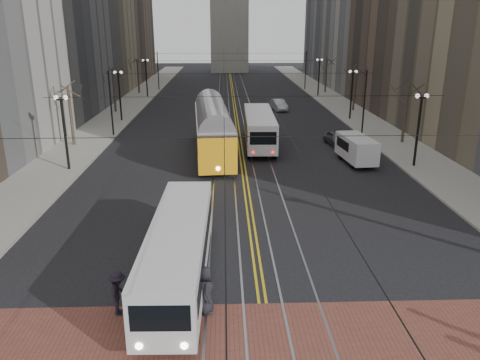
{
  "coord_description": "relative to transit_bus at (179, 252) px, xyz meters",
  "views": [
    {
      "loc": [
        -1.5,
        -17.52,
        10.8
      ],
      "look_at": [
        -0.69,
        6.09,
        3.0
      ],
      "focal_mm": 35.0,
      "sensor_mm": 36.0,
      "label": 1
    }
  ],
  "objects": [
    {
      "name": "sidewalk_left",
      "position": [
        -11.48,
        44.01,
        -1.32
      ],
      "size": [
        5.0,
        140.0,
        0.15
      ],
      "primitive_type": "cube",
      "color": "gray",
      "rests_on": "ground"
    },
    {
      "name": "rear_bus",
      "position": [
        5.32,
        24.7,
        0.14
      ],
      "size": [
        2.79,
        11.81,
        3.07
      ],
      "primitive_type": "cube",
      "rotation": [
        0.0,
        0.0,
        -0.02
      ],
      "color": "silver",
      "rests_on": "ground"
    },
    {
      "name": "streetcar_rails",
      "position": [
        3.52,
        44.01,
        -1.39
      ],
      "size": [
        4.8,
        130.0,
        0.02
      ],
      "primitive_type": "cube",
      "color": "gray",
      "rests_on": "ground"
    },
    {
      "name": "transit_bus",
      "position": [
        0.0,
        0.0,
        0.0
      ],
      "size": [
        2.55,
        11.18,
        2.78
      ],
      "primitive_type": "cube",
      "rotation": [
        0.0,
        0.0,
        -0.02
      ],
      "color": "silver",
      "rests_on": "ground"
    },
    {
      "name": "sidewalk_right",
      "position": [
        18.52,
        44.01,
        -1.32
      ],
      "size": [
        5.0,
        140.0,
        0.15
      ],
      "primitive_type": "cube",
      "color": "gray",
      "rests_on": "ground"
    },
    {
      "name": "pedestrian_d",
      "position": [
        -2.18,
        -2.49,
        -0.46
      ],
      "size": [
        0.73,
        1.21,
        1.84
      ],
      "primitive_type": "imported",
      "rotation": [
        0.0,
        0.0,
        1.61
      ],
      "color": "black",
      "rests_on": "crosswalk_band"
    },
    {
      "name": "lamp_posts",
      "position": [
        3.52,
        27.76,
        1.41
      ],
      "size": [
        27.6,
        57.2,
        5.6
      ],
      "color": "black",
      "rests_on": "ground"
    },
    {
      "name": "sedan_grey",
      "position": [
        12.65,
        24.5,
        -0.73
      ],
      "size": [
        2.1,
        4.07,
        1.33
      ],
      "primitive_type": "imported",
      "rotation": [
        0.0,
        0.0,
        0.14
      ],
      "color": "#45494E",
      "rests_on": "ground"
    },
    {
      "name": "trolley_wires",
      "position": [
        3.52,
        33.84,
        2.38
      ],
      "size": [
        25.96,
        120.0,
        6.6
      ],
      "color": "black",
      "rests_on": "ground"
    },
    {
      "name": "cargo_van",
      "position": [
        12.83,
        18.3,
        -0.28
      ],
      "size": [
        2.43,
        5.18,
        2.22
      ],
      "primitive_type": "cube",
      "rotation": [
        0.0,
        0.0,
        0.1
      ],
      "color": "white",
      "rests_on": "ground"
    },
    {
      "name": "crosswalk_band",
      "position": [
        3.52,
        -4.99,
        -1.39
      ],
      "size": [
        25.0,
        6.0,
        0.01
      ],
      "primitive_type": "cube",
      "color": "brown",
      "rests_on": "ground"
    },
    {
      "name": "street_trees",
      "position": [
        3.52,
        34.26,
        1.41
      ],
      "size": [
        31.68,
        53.28,
        5.6
      ],
      "color": "#382D23",
      "rests_on": "ground"
    },
    {
      "name": "streetcar",
      "position": [
        1.02,
        21.9,
        0.43
      ],
      "size": [
        3.9,
        15.62,
        3.65
      ],
      "primitive_type": "cube",
      "rotation": [
        0.0,
        0.0,
        0.07
      ],
      "color": "#FBA916",
      "rests_on": "ground"
    },
    {
      "name": "ground",
      "position": [
        3.52,
        -0.99,
        -1.39
      ],
      "size": [
        260.0,
        260.0,
        0.0
      ],
      "primitive_type": "plane",
      "color": "black",
      "rests_on": "ground"
    },
    {
      "name": "sedan_silver",
      "position": [
        9.4,
        44.08,
        -0.68
      ],
      "size": [
        2.17,
        4.48,
        1.41
      ],
      "primitive_type": "imported",
      "rotation": [
        0.0,
        0.0,
        0.16
      ],
      "color": "#AAAEB2",
      "rests_on": "ground"
    },
    {
      "name": "centre_lines",
      "position": [
        3.52,
        44.01,
        -1.38
      ],
      "size": [
        0.42,
        130.0,
        0.01
      ],
      "primitive_type": "cube",
      "color": "gold",
      "rests_on": "ground"
    },
    {
      "name": "pedestrian_a",
      "position": [
        1.22,
        -2.49,
        -0.39
      ],
      "size": [
        0.76,
        1.05,
        1.98
      ],
      "primitive_type": "imported",
      "rotation": [
        0.0,
        0.0,
        1.71
      ],
      "color": "black",
      "rests_on": "crosswalk_band"
    }
  ]
}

